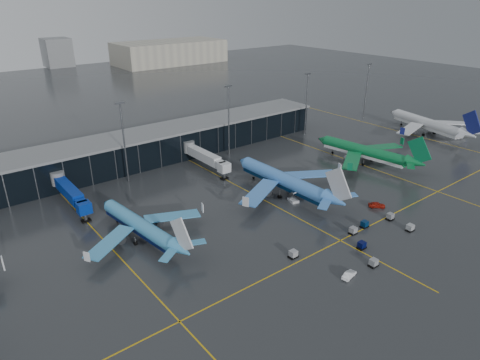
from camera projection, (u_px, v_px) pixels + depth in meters
ground at (268, 229)px, 108.56m from camera, size 600.00×600.00×0.00m
terminal_pier at (152, 146)px, 151.00m from camera, size 142.00×17.00×10.70m
jet_bridges at (70, 192)px, 117.86m from camera, size 94.00×27.50×7.20m
flood_masts at (180, 128)px, 141.82m from camera, size 203.00×0.50×25.50m
distant_hangars at (83, 58)px, 327.66m from camera, size 260.00×71.00×22.00m
taxi_lines at (270, 203)px, 121.85m from camera, size 220.00×120.00×0.02m
airliner_arkefly at (138, 217)px, 102.25m from camera, size 37.24×41.29×11.60m
airliner_klm_near at (283, 171)px, 125.35m from camera, size 39.87×45.32×13.84m
airliner_aer_lingus at (364, 144)px, 148.80m from camera, size 42.16×46.70×13.08m
airliner_ba at (427, 117)px, 179.27m from camera, size 49.65×53.83×14.10m
baggage_carts at (365, 237)px, 103.69m from camera, size 34.89×14.81×1.70m
mobile_airstair at (293, 199)px, 122.53m from camera, size 2.95×3.66×3.45m
service_van_red at (377, 205)px, 119.14m from camera, size 4.55×4.51×1.56m
service_van_white at (349, 275)px, 89.79m from camera, size 4.37×2.25×1.37m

